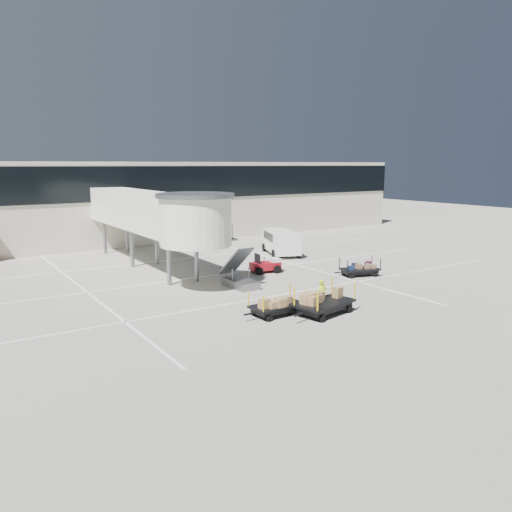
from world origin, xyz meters
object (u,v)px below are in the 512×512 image
object	(u,v)px
box_cart_far	(278,305)
minivan	(280,240)
baggage_tug	(266,265)
box_cart_near	(326,303)
suitcase_cart	(360,270)
ground_worker	(322,294)

from	to	relation	value
box_cart_far	minivan	bearing A→B (deg)	51.47
box_cart_far	baggage_tug	bearing A→B (deg)	56.90
minivan	box_cart_near	bearing A→B (deg)	-97.60
suitcase_cart	box_cart_far	distance (m)	11.07
baggage_tug	suitcase_cart	distance (m)	6.69
box_cart_near	baggage_tug	bearing A→B (deg)	60.90
baggage_tug	minivan	world-z (taller)	minivan
box_cart_far	minivan	size ratio (longest dim) A/B	0.62
suitcase_cart	ground_worker	size ratio (longest dim) A/B	2.03
baggage_tug	ground_worker	xyz separation A→B (m)	(-2.73, -9.39, 0.30)
box_cart_far	minivan	distance (m)	18.00
suitcase_cart	box_cart_near	distance (m)	9.79
box_cart_near	ground_worker	xyz separation A→B (m)	(0.44, 0.80, 0.20)
suitcase_cart	ground_worker	bearing A→B (deg)	-131.20
baggage_tug	box_cart_far	distance (m)	10.40
suitcase_cart	minivan	xyz separation A→B (m)	(0.46, 10.18, 0.76)
box_cart_near	box_cart_far	bearing A→B (deg)	137.80
baggage_tug	ground_worker	size ratio (longest dim) A/B	1.42
suitcase_cart	baggage_tug	bearing A→B (deg)	153.05
baggage_tug	box_cart_far	world-z (taller)	baggage_tug
box_cart_near	ground_worker	size ratio (longest dim) A/B	2.55
suitcase_cart	box_cart_near	world-z (taller)	box_cart_near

